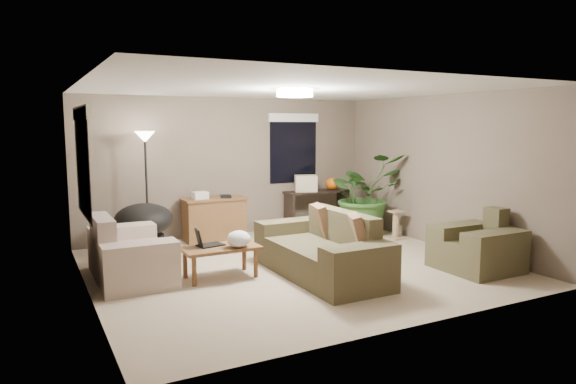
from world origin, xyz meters
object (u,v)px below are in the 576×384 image
coffee_table (220,251)px  houseplant (364,203)px  desk (214,219)px  main_sofa (322,253)px  loveseat (128,256)px  cat_scratching_post (396,226)px  armchair (477,249)px  papasan_chair (144,225)px  console_table (317,207)px  floor_lamp (145,151)px

coffee_table → houseplant: (3.28, 1.35, 0.23)m
desk → main_sofa: bearing=-77.9°
loveseat → cat_scratching_post: bearing=3.6°
armchair → papasan_chair: armchair is taller
coffee_table → papasan_chair: 1.85m
coffee_table → cat_scratching_post: cat_scratching_post is taller
console_table → cat_scratching_post: size_ratio=2.60×
desk → cat_scratching_post: 3.22m
papasan_chair → coffee_table: bearing=-70.4°
loveseat → desk: 2.42m
desk → floor_lamp: floor_lamp is taller
coffee_table → houseplant: houseplant is taller
armchair → houseplant: (-0.03, 2.63, 0.29)m
floor_lamp → houseplant: (3.78, -0.68, -1.01)m
main_sofa → loveseat: bearing=156.1°
coffee_table → desk: bearing=72.7°
loveseat → papasan_chair: loveseat is taller
papasan_chair → cat_scratching_post: bearing=-12.3°
coffee_table → floor_lamp: floor_lamp is taller
console_table → houseplant: (0.49, -0.87, 0.15)m
desk → loveseat: bearing=-136.9°
papasan_chair → floor_lamp: (0.12, 0.28, 1.13)m
houseplant → cat_scratching_post: size_ratio=3.01×
desk → console_table: same height
loveseat → console_table: bearing=23.6°
armchair → desk: 4.35m
loveseat → papasan_chair: bearing=69.1°
desk → papasan_chair: bearing=-161.4°
coffee_table → floor_lamp: bearing=104.0°
console_table → papasan_chair: papasan_chair is taller
armchair → desk: armchair is taller
main_sofa → houseplant: size_ratio=1.46×
loveseat → cat_scratching_post: 4.69m
houseplant → cat_scratching_post: bearing=-58.9°
loveseat → cat_scratching_post: (4.68, 0.30, -0.08)m
cat_scratching_post → houseplant: bearing=121.1°
armchair → console_table: bearing=98.4°
houseplant → cat_scratching_post: 0.72m
desk → cat_scratching_post: size_ratio=2.20×
coffee_table → papasan_chair: bearing=109.6°
houseplant → console_table: bearing=119.5°
armchair → main_sofa: bearing=159.4°
main_sofa → loveseat: 2.56m
main_sofa → coffee_table: (-1.26, 0.52, 0.06)m
main_sofa → armchair: bearing=-20.6°
coffee_table → desk: (0.68, 2.18, 0.02)m
main_sofa → floor_lamp: bearing=124.8°
console_table → papasan_chair: size_ratio=1.13×
console_table → floor_lamp: (-3.29, -0.19, 1.16)m
cat_scratching_post → loveseat: bearing=-176.4°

